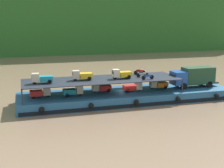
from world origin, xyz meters
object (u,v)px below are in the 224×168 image
mini_truck_lower_mid (101,87)px  motorcycle_upper_stbd (139,72)px  mini_truck_lower_bow (158,84)px  mini_truck_lower_aft (73,91)px  motorcycle_upper_port (148,76)px  mini_truck_upper_stern (42,78)px  mini_truck_lower_fore (133,87)px  motorcycle_upper_centre (142,74)px  cargo_barge (127,96)px  mini_truck_upper_mid (82,75)px  mini_truck_lower_stern (40,92)px  mini_truck_upper_fore (121,74)px  covered_lorry (194,76)px

mini_truck_lower_mid → motorcycle_upper_stbd: 6.89m
mini_truck_lower_bow → motorcycle_upper_stbd: size_ratio=1.45×
motorcycle_upper_stbd → mini_truck_lower_bow: bearing=-37.4°
mini_truck_lower_aft → motorcycle_upper_port: size_ratio=1.45×
mini_truck_upper_stern → motorcycle_upper_port: 14.61m
mini_truck_lower_fore → motorcycle_upper_centre: size_ratio=1.47×
motorcycle_upper_stbd → motorcycle_upper_centre: bearing=-99.0°
cargo_barge → motorcycle_upper_stbd: bearing=37.1°
cargo_barge → mini_truck_lower_fore: size_ratio=11.27×
mini_truck_upper_mid → motorcycle_upper_centre: size_ratio=1.46×
mini_truck_lower_stern → mini_truck_upper_mid: 6.14m
mini_truck_lower_bow → motorcycle_upper_port: (-2.70, -2.21, 1.74)m
mini_truck_lower_fore → motorcycle_upper_port: size_ratio=1.47×
mini_truck_lower_stern → mini_truck_lower_fore: same height
mini_truck_lower_stern → mini_truck_lower_bow: same height
mini_truck_lower_mid → mini_truck_upper_stern: 8.66m
mini_truck_upper_stern → motorcycle_upper_port: mini_truck_upper_stern is taller
mini_truck_upper_fore → mini_truck_lower_fore: bearing=-3.3°
mini_truck_lower_bow → mini_truck_upper_mid: size_ratio=0.99×
mini_truck_lower_bow → motorcycle_upper_centre: (-2.70, -0.19, 1.74)m
mini_truck_lower_mid → mini_truck_lower_fore: same height
mini_truck_lower_mid → motorcycle_upper_stbd: motorcycle_upper_stbd is taller
mini_truck_lower_fore → covered_lorry: bearing=0.7°
covered_lorry → mini_truck_upper_mid: size_ratio=2.85×
motorcycle_upper_centre → motorcycle_upper_stbd: 2.04m
mini_truck_lower_stern → mini_truck_lower_mid: bearing=4.2°
mini_truck_lower_fore → mini_truck_upper_fore: 2.65m
cargo_barge → mini_truck_upper_mid: 7.48m
mini_truck_upper_fore → mini_truck_upper_mid: bearing=175.1°
covered_lorry → motorcycle_upper_centre: covered_lorry is taller
covered_lorry → mini_truck_lower_stern: bearing=179.5°
mini_truck_lower_bow → motorcycle_upper_port: bearing=-140.7°
mini_truck_lower_mid → mini_truck_lower_stern: bearing=-175.8°
cargo_barge → motorcycle_upper_port: size_ratio=16.53×
mini_truck_lower_stern → motorcycle_upper_centre: 14.91m
mini_truck_lower_aft → motorcycle_upper_centre: 10.56m
covered_lorry → motorcycle_upper_stbd: (-8.04, 2.35, 0.74)m
cargo_barge → mini_truck_lower_aft: bearing=-176.2°
motorcycle_upper_centre → mini_truck_upper_stern: bearing=-177.8°
mini_truck_lower_mid → mini_truck_upper_fore: size_ratio=1.00×
cargo_barge → mini_truck_lower_stern: mini_truck_lower_stern is taller
mini_truck_lower_aft → mini_truck_upper_mid: mini_truck_upper_mid is taller
mini_truck_upper_stern → motorcycle_upper_stbd: bearing=9.8°
mini_truck_lower_stern → motorcycle_upper_port: motorcycle_upper_port is taller
motorcycle_upper_stbd → mini_truck_lower_mid: bearing=-166.8°
cargo_barge → mini_truck_lower_aft: mini_truck_lower_aft is taller
mini_truck_upper_mid → mini_truck_lower_aft: bearing=-153.4°
mini_truck_upper_fore → motorcycle_upper_port: 3.77m
mini_truck_lower_stern → mini_truck_upper_stern: 2.06m
mini_truck_lower_stern → mini_truck_upper_mid: bearing=2.8°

